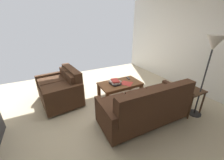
# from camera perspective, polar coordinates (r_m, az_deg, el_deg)

# --- Properties ---
(ground_plane) EXTENTS (5.29, 5.47, 0.01)m
(ground_plane) POSITION_cam_1_polar(r_m,az_deg,el_deg) (3.36, -1.65, -11.36)
(ground_plane) COLOR beige
(wall_left) EXTENTS (0.12, 5.47, 2.86)m
(wall_left) POSITION_cam_1_polar(r_m,az_deg,el_deg) (4.60, 30.30, 14.40)
(wall_left) COLOR silver
(wall_left) RESTS_ON ground
(sofa_main) EXTENTS (1.83, 0.84, 0.88)m
(sofa_main) POSITION_cam_1_polar(r_m,az_deg,el_deg) (2.82, 14.02, -10.35)
(sofa_main) COLOR black
(sofa_main) RESTS_ON ground
(loveseat_near) EXTENTS (0.99, 1.27, 0.83)m
(loveseat_near) POSITION_cam_1_polar(r_m,az_deg,el_deg) (3.65, -20.21, -3.25)
(loveseat_near) COLOR black
(loveseat_near) RESTS_ON ground
(coffee_table) EXTENTS (1.08, 0.60, 0.43)m
(coffee_table) POSITION_cam_1_polar(r_m,az_deg,el_deg) (3.59, 3.33, -2.18)
(coffee_table) COLOR brown
(coffee_table) RESTS_ON ground
(end_table) EXTENTS (0.47, 0.47, 0.56)m
(end_table) POSITION_cam_1_polar(r_m,az_deg,el_deg) (3.44, 29.28, -4.79)
(end_table) COLOR #472D1C
(end_table) RESTS_ON ground
(floor_lamp) EXTENTS (0.30, 0.30, 1.67)m
(floor_lamp) POSITION_cam_1_polar(r_m,az_deg,el_deg) (3.15, 35.89, 9.80)
(floor_lamp) COLOR #262628
(floor_lamp) RESTS_ON ground
(coffee_mug) EXTENTS (0.10, 0.08, 0.10)m
(coffee_mug) POSITION_cam_1_polar(r_m,az_deg,el_deg) (3.36, 28.73, -2.51)
(coffee_mug) COLOR #B23F38
(coffee_mug) RESTS_ON end_table
(book_stack) EXTENTS (0.29, 0.31, 0.12)m
(book_stack) POSITION_cam_1_polar(r_m,az_deg,el_deg) (3.47, 1.31, -0.89)
(book_stack) COLOR black
(book_stack) RESTS_ON coffee_table
(tv_remote) EXTENTS (0.07, 0.17, 0.02)m
(tv_remote) POSITION_cam_1_polar(r_m,az_deg,el_deg) (3.83, 6.72, 0.66)
(tv_remote) COLOR black
(tv_remote) RESTS_ON coffee_table
(loose_magazine) EXTENTS (0.38, 0.38, 0.01)m
(loose_magazine) POSITION_cam_1_polar(r_m,az_deg,el_deg) (3.54, 5.98, -1.40)
(loose_magazine) COLOR #C63833
(loose_magazine) RESTS_ON coffee_table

